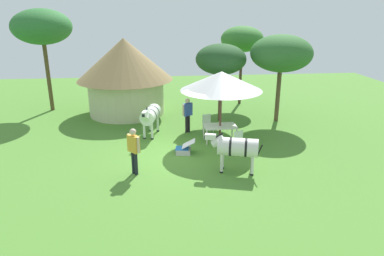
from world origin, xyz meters
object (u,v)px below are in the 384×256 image
Objects in this scene: zebra_by_umbrella at (236,147)px; patio_chair_west_end at (208,122)px; guest_beside_umbrella at (188,112)px; striped_lounge_chair at (185,148)px; shade_umbrella at (221,81)px; zebra_nearest_camera at (150,115)px; standing_watcher at (134,147)px; patio_dining_table at (220,127)px; acacia_tree_behind_hut at (221,59)px; patio_chair_east_end at (237,139)px; acacia_tree_right_background at (242,39)px; thatched_hut at (125,73)px; acacia_tree_left_background at (281,54)px; acacia_tree_far_lawn at (42,27)px.

patio_chair_west_end is at bearing 21.26° from zebra_by_umbrella.
striped_lounge_chair is at bearing 46.64° from guest_beside_umbrella.
shade_umbrella is 3.78m from zebra_nearest_camera.
standing_watcher is 2.76m from striped_lounge_chair.
acacia_tree_behind_hut is (0.53, 3.09, 2.63)m from patio_dining_table.
zebra_nearest_camera is at bearing 131.37° from standing_watcher.
standing_watcher is at bearing -179.99° from patio_chair_east_end.
acacia_tree_right_background reaches higher than patio_dining_table.
patio_dining_table is at bearing 88.34° from standing_watcher.
zebra_by_umbrella is (0.02, -3.23, -1.82)m from shade_umbrella.
acacia_tree_right_background is at bearing 1.96° from zebra_by_umbrella.
acacia_tree_right_background is (6.98, 1.52, 1.63)m from thatched_hut.
patio_chair_west_end is (4.15, -3.79, -1.85)m from thatched_hut.
zebra_nearest_camera is at bearing 160.99° from shade_umbrella.
zebra_nearest_camera is (1.40, -3.91, -1.36)m from thatched_hut.
acacia_tree_behind_hut reaches higher than standing_watcher.
striped_lounge_chair is at bearing 90.38° from standing_watcher.
acacia_tree_left_background is at bearing 37.53° from patio_dining_table.
striped_lounge_chair is 0.19× the size of acacia_tree_left_background.
zebra_nearest_camera is (0.55, 4.12, -0.05)m from standing_watcher.
striped_lounge_chair is at bearing -117.99° from acacia_tree_right_background.
patio_chair_east_end is (5.06, -6.16, -1.85)m from thatched_hut.
shade_umbrella is 4.59m from acacia_tree_left_background.
shade_umbrella is at bearing -34.11° from acacia_tree_far_lawn.
patio_chair_east_end is 0.19× the size of acacia_tree_right_background.
acacia_tree_left_background is at bearing -177.26° from patio_chair_west_end.
thatched_hut is at bearing -56.35° from zebra_nearest_camera.
thatched_hut is 2.51× the size of zebra_nearest_camera.
zebra_by_umbrella is (1.74, -1.93, 0.72)m from striped_lounge_chair.
patio_dining_table is at bearing -142.47° from acacia_tree_left_background.
guest_beside_umbrella is 4.79m from zebra_by_umbrella.
patio_chair_east_end is 0.43× the size of zebra_by_umbrella.
acacia_tree_right_background reaches higher than patio_chair_east_end.
guest_beside_umbrella is at bearing -126.35° from acacia_tree_right_background.
acacia_tree_right_background is at bearing -136.54° from patio_chair_west_end.
acacia_tree_behind_hut is (2.25, 4.39, 3.04)m from striped_lounge_chair.
acacia_tree_behind_hut is at bearing 80.35° from patio_dining_table.
patio_chair_west_end is 2.84m from striped_lounge_chair.
thatched_hut is at bearing -84.37° from guest_beside_umbrella.
thatched_hut reaches higher than acacia_tree_behind_hut.
zebra_nearest_camera is 0.47× the size of acacia_tree_left_background.
striped_lounge_chair is 9.60m from acacia_tree_right_background.
patio_chair_west_end is at bearing -19.27° from striped_lounge_chair.
patio_dining_table is 0.31× the size of acacia_tree_right_background.
acacia_tree_left_background reaches higher than thatched_hut.
zebra_by_umbrella is at bearing -45.87° from acacia_tree_far_lawn.
acacia_tree_left_background is (5.31, 4.05, 3.34)m from striped_lounge_chair.
guest_beside_umbrella is at bearing -164.32° from acacia_tree_left_background.
guest_beside_umbrella reaches higher than patio_chair_east_end.
thatched_hut is at bearing -14.31° from acacia_tree_far_lawn.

